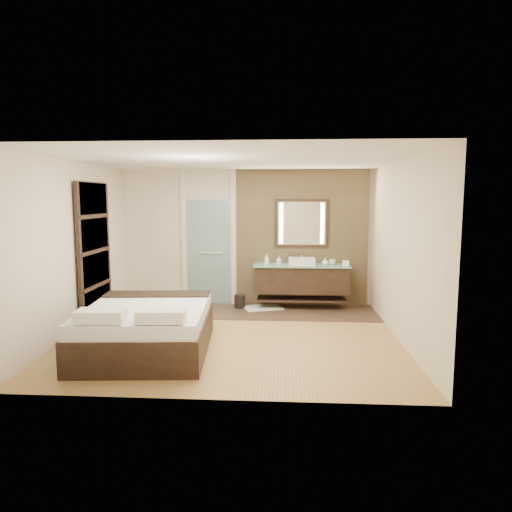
# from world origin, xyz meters

# --- Properties ---
(floor) EXTENTS (5.00, 5.00, 0.00)m
(floor) POSITION_xyz_m (0.00, 0.00, 0.00)
(floor) COLOR olive
(floor) RESTS_ON ground
(tile_strip) EXTENTS (3.80, 1.30, 0.01)m
(tile_strip) POSITION_xyz_m (0.60, 1.60, 0.01)
(tile_strip) COLOR #35241D
(tile_strip) RESTS_ON floor
(stone_wall) EXTENTS (2.60, 0.08, 2.70)m
(stone_wall) POSITION_xyz_m (1.10, 2.21, 1.35)
(stone_wall) COLOR #A1875C
(stone_wall) RESTS_ON floor
(vanity) EXTENTS (1.85, 0.55, 0.88)m
(vanity) POSITION_xyz_m (1.10, 1.92, 0.58)
(vanity) COLOR black
(vanity) RESTS_ON stone_wall
(mirror_unit) EXTENTS (1.06, 0.04, 0.96)m
(mirror_unit) POSITION_xyz_m (1.10, 2.16, 1.65)
(mirror_unit) COLOR black
(mirror_unit) RESTS_ON stone_wall
(frosted_door) EXTENTS (1.10, 0.12, 2.70)m
(frosted_door) POSITION_xyz_m (-0.75, 2.20, 1.14)
(frosted_door) COLOR silver
(frosted_door) RESTS_ON floor
(shoji_partition) EXTENTS (0.06, 1.20, 2.40)m
(shoji_partition) POSITION_xyz_m (-2.43, 0.60, 1.21)
(shoji_partition) COLOR black
(shoji_partition) RESTS_ON floor
(bed) EXTENTS (1.82, 2.20, 0.80)m
(bed) POSITION_xyz_m (-1.14, -0.77, 0.33)
(bed) COLOR black
(bed) RESTS_ON floor
(bath_mat) EXTENTS (0.84, 0.71, 0.02)m
(bath_mat) POSITION_xyz_m (0.36, 1.85, 0.02)
(bath_mat) COLOR silver
(bath_mat) RESTS_ON floor
(waste_bin) EXTENTS (0.22, 0.22, 0.26)m
(waste_bin) POSITION_xyz_m (-0.10, 1.85, 0.13)
(waste_bin) COLOR black
(waste_bin) RESTS_ON floor
(tissue_box) EXTENTS (0.13, 0.13, 0.10)m
(tissue_box) POSITION_xyz_m (1.92, 1.76, 0.92)
(tissue_box) COLOR white
(tissue_box) RESTS_ON vanity
(soap_bottle_a) EXTENTS (0.09, 0.09, 0.21)m
(soap_bottle_a) POSITION_xyz_m (0.43, 1.87, 0.97)
(soap_bottle_a) COLOR white
(soap_bottle_a) RESTS_ON vanity
(soap_bottle_b) EXTENTS (0.09, 0.09, 0.16)m
(soap_bottle_b) POSITION_xyz_m (0.66, 1.94, 0.95)
(soap_bottle_b) COLOR #B2B2B2
(soap_bottle_b) RESTS_ON vanity
(soap_bottle_c) EXTENTS (0.14, 0.14, 0.15)m
(soap_bottle_c) POSITION_xyz_m (1.54, 1.78, 0.94)
(soap_bottle_c) COLOR #C0F2E9
(soap_bottle_c) RESTS_ON vanity
(cup) EXTENTS (0.16, 0.16, 0.10)m
(cup) POSITION_xyz_m (1.69, 1.97, 0.91)
(cup) COLOR silver
(cup) RESTS_ON vanity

